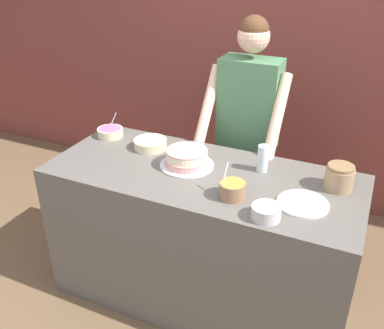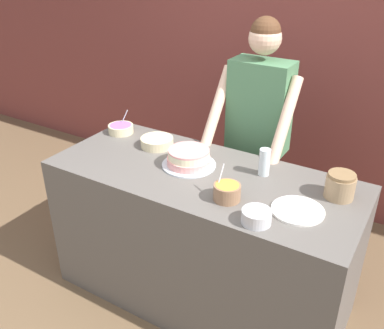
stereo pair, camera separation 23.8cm
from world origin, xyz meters
name	(u,v)px [view 1 (the left image)]	position (x,y,z in m)	size (l,w,h in m)	color
wall_back	(276,50)	(0.00, 1.85, 1.30)	(10.00, 0.05, 2.60)	brown
counter	(201,238)	(0.00, 0.38, 0.46)	(1.79, 0.75, 0.91)	#5B5651
person_baker	(248,119)	(0.05, 1.02, 1.02)	(0.53, 0.47, 1.69)	#2D2D38
cake	(187,159)	(-0.12, 0.42, 0.96)	(0.32, 0.32, 0.10)	silver
frosting_bowl_pink	(266,212)	(0.45, 0.10, 0.95)	(0.14, 0.14, 0.07)	silver
frosting_bowl_white	(150,143)	(-0.43, 0.54, 0.95)	(0.21, 0.21, 0.06)	beige
frosting_bowl_purple	(110,132)	(-0.76, 0.59, 0.95)	(0.17, 0.17, 0.15)	beige
frosting_bowl_orange	(232,189)	(0.24, 0.21, 0.96)	(0.14, 0.14, 0.17)	#936B4C
drinking_glass	(263,158)	(0.30, 0.55, 0.99)	(0.06, 0.06, 0.16)	silver
ceramic_plate	(303,204)	(0.59, 0.29, 0.92)	(0.26, 0.26, 0.01)	white
stoneware_jar	(339,177)	(0.72, 0.52, 0.98)	(0.15, 0.15, 0.14)	#9E7F5B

